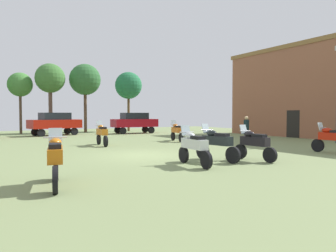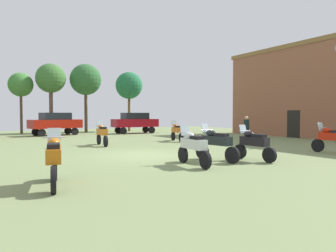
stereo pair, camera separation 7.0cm
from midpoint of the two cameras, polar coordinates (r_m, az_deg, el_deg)
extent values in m
cube|color=#768655|center=(14.47, -4.44, -5.35)|extent=(44.00, 52.00, 0.02)
cube|color=black|center=(26.95, 21.69, 0.33)|extent=(0.08, 1.20, 2.20)
cylinder|color=black|center=(19.89, -12.56, -2.37)|extent=(0.17, 0.65, 0.65)
cylinder|color=black|center=(18.41, -11.36, -2.72)|extent=(0.17, 0.65, 0.65)
cube|color=orange|center=(19.11, -11.99, -1.04)|extent=(0.45, 1.33, 0.36)
ellipsoid|color=orange|center=(19.38, -12.22, -0.16)|extent=(0.35, 0.50, 0.24)
cube|color=black|center=(18.88, -11.82, -0.34)|extent=(0.34, 0.58, 0.12)
cube|color=silver|center=(19.69, -12.47, 0.39)|extent=(0.37, 0.18, 0.39)
cylinder|color=#B7B7BC|center=(19.60, -12.40, 0.21)|extent=(0.62, 0.08, 0.04)
cylinder|color=black|center=(9.57, -19.85, -7.30)|extent=(0.26, 0.68, 0.67)
cylinder|color=black|center=(7.99, -20.02, -9.18)|extent=(0.26, 0.68, 0.67)
cube|color=#BD6412|center=(8.70, -19.97, -4.83)|extent=(0.64, 1.41, 0.36)
ellipsoid|color=#BD6412|center=(8.98, -19.97, -2.82)|extent=(0.41, 0.54, 0.24)
cube|color=black|center=(8.44, -20.02, -3.41)|extent=(0.41, 0.61, 0.12)
cube|color=silver|center=(9.30, -19.94, -1.54)|extent=(0.38, 0.22, 0.39)
cylinder|color=#B7B7BC|center=(9.20, -19.95, -1.95)|extent=(0.61, 0.17, 0.04)
cylinder|color=black|center=(22.40, 0.83, -1.86)|extent=(0.24, 0.62, 0.60)
cylinder|color=black|center=(20.99, 2.27, -2.13)|extent=(0.24, 0.62, 0.60)
cube|color=#CA661C|center=(21.67, 1.53, -0.72)|extent=(0.61, 1.34, 0.36)
ellipsoid|color=#CA661C|center=(21.92, 1.25, 0.05)|extent=(0.41, 0.53, 0.24)
cube|color=black|center=(21.44, 1.75, -0.11)|extent=(0.41, 0.61, 0.12)
cube|color=silver|center=(22.22, 0.96, 0.54)|extent=(0.38, 0.22, 0.39)
cylinder|color=#B7B7BC|center=(22.13, 1.05, 0.38)|extent=(0.61, 0.16, 0.04)
cylinder|color=black|center=(13.71, 12.90, -4.50)|extent=(0.16, 0.61, 0.61)
cylinder|color=black|center=(12.78, 17.86, -5.04)|extent=(0.16, 0.61, 0.61)
cube|color=black|center=(13.18, 15.31, -2.68)|extent=(0.45, 1.28, 0.36)
ellipsoid|color=black|center=(13.34, 14.39, -1.41)|extent=(0.35, 0.50, 0.24)
cube|color=black|center=(13.03, 16.07, -1.69)|extent=(0.34, 0.58, 0.12)
cube|color=silver|center=(13.54, 13.38, -0.59)|extent=(0.37, 0.18, 0.39)
cylinder|color=#B7B7BC|center=(13.48, 13.68, -0.86)|extent=(0.62, 0.08, 0.04)
cylinder|color=black|center=(13.25, 6.17, -4.59)|extent=(0.22, 0.66, 0.65)
cylinder|color=black|center=(12.23, 11.55, -5.19)|extent=(0.22, 0.66, 0.65)
cube|color=black|center=(12.67, 8.77, -2.61)|extent=(0.57, 1.38, 0.36)
ellipsoid|color=black|center=(12.85, 7.76, -1.28)|extent=(0.39, 0.53, 0.24)
cube|color=black|center=(12.50, 9.58, -1.57)|extent=(0.39, 0.60, 0.12)
cube|color=silver|center=(13.07, 6.67, -0.43)|extent=(0.38, 0.21, 0.39)
cylinder|color=#B7B7BC|center=(13.00, 6.99, -0.71)|extent=(0.62, 0.13, 0.04)
cylinder|color=black|center=(12.25, 2.69, -5.21)|extent=(0.17, 0.63, 0.62)
cylinder|color=black|center=(10.89, 6.76, -6.16)|extent=(0.17, 0.63, 0.62)
cube|color=silver|center=(11.50, 4.61, -3.24)|extent=(0.48, 1.39, 0.36)
ellipsoid|color=silver|center=(11.74, 3.85, -1.75)|extent=(0.36, 0.51, 0.24)
cube|color=black|center=(11.28, 5.23, -2.13)|extent=(0.35, 0.58, 0.12)
cube|color=silver|center=(12.03, 3.05, -0.80)|extent=(0.37, 0.18, 0.39)
cylinder|color=#B7B7BC|center=(11.94, 3.29, -1.11)|extent=(0.62, 0.09, 0.04)
cylinder|color=black|center=(17.35, 25.41, -3.21)|extent=(0.15, 0.64, 0.64)
cube|color=red|center=(16.94, 27.57, -1.68)|extent=(0.41, 1.26, 0.36)
ellipsoid|color=red|center=(17.06, 26.76, -0.70)|extent=(0.34, 0.49, 0.24)
cube|color=silver|center=(17.21, 25.87, -0.06)|extent=(0.37, 0.17, 0.39)
cylinder|color=#B7B7BC|center=(17.17, 26.13, -0.27)|extent=(0.62, 0.06, 0.04)
cylinder|color=black|center=(28.15, -22.08, -1.15)|extent=(0.67, 0.34, 0.64)
cylinder|color=black|center=(29.50, -23.03, -1.02)|extent=(0.67, 0.34, 0.64)
cylinder|color=black|center=(29.27, -16.69, -0.96)|extent=(0.67, 0.34, 0.64)
cylinder|color=black|center=(30.57, -17.84, -0.84)|extent=(0.67, 0.34, 0.64)
cube|color=#9C180C|center=(29.31, -19.89, 0.36)|extent=(4.56, 2.58, 0.75)
cube|color=black|center=(29.30, -19.91, 1.69)|extent=(2.62, 2.00, 0.61)
cylinder|color=black|center=(29.44, -8.25, -0.87)|extent=(0.65, 0.24, 0.64)
cylinder|color=black|center=(30.79, -9.19, -0.74)|extent=(0.65, 0.24, 0.64)
cylinder|color=black|center=(30.59, -3.12, -0.74)|extent=(0.65, 0.24, 0.64)
cylinder|color=black|center=(31.89, -4.24, -0.62)|extent=(0.65, 0.24, 0.64)
cube|color=maroon|center=(30.62, -6.17, 0.56)|extent=(4.37, 1.97, 0.75)
cube|color=black|center=(30.61, -6.18, 1.83)|extent=(2.42, 1.67, 0.61)
cylinder|color=#2D3248|center=(20.31, 13.72, -1.99)|extent=(0.14, 0.14, 0.85)
cylinder|color=#2D3248|center=(20.41, 14.10, -1.98)|extent=(0.14, 0.14, 0.85)
cylinder|color=black|center=(20.32, 13.93, 0.16)|extent=(0.38, 0.38, 0.67)
sphere|color=tan|center=(20.31, 13.94, 1.43)|extent=(0.23, 0.23, 0.23)
cylinder|color=brown|center=(34.78, -7.22, 2.65)|extent=(0.27, 0.27, 4.34)
sphere|color=#226B3E|center=(34.92, -7.24, 7.30)|extent=(2.93, 2.93, 2.93)
cylinder|color=brown|center=(33.01, -25.24, 2.33)|extent=(0.24, 0.24, 4.16)
sphere|color=#3E7934|center=(33.13, -25.31, 6.81)|extent=(2.28, 2.28, 2.28)
cylinder|color=#4F3A2B|center=(33.28, -14.83, 2.92)|extent=(0.31, 0.31, 4.69)
sphere|color=#2D6230|center=(33.46, -14.88, 8.15)|extent=(3.15, 3.15, 3.15)
cylinder|color=brown|center=(32.27, -20.60, 2.87)|extent=(0.35, 0.35, 4.68)
sphere|color=#396C2F|center=(32.45, -20.67, 8.12)|extent=(2.80, 2.80, 2.80)
camera|label=1|loc=(0.03, -90.10, 0.00)|focal=33.60mm
camera|label=2|loc=(0.03, 89.90, 0.00)|focal=33.60mm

